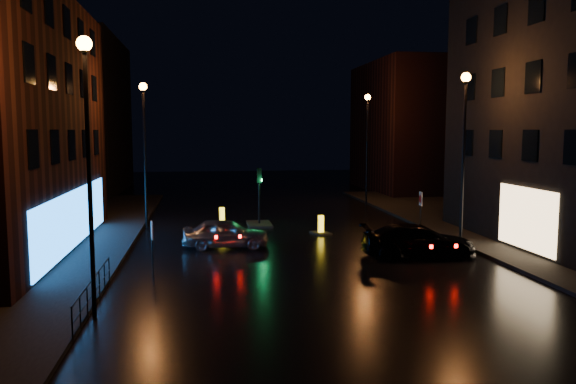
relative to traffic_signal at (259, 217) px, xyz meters
name	(u,v)px	position (x,y,z in m)	size (l,w,h in m)	color
ground	(331,289)	(1.20, -14.00, -0.50)	(120.00, 120.00, 0.00)	black
pavement_right	(552,235)	(15.20, -6.00, -0.43)	(12.00, 44.00, 0.15)	black
building_far_left	(76,116)	(-14.80, 21.00, 6.50)	(8.00, 16.00, 14.00)	black
building_far_right	(410,127)	(16.20, 18.00, 5.50)	(8.00, 14.00, 12.00)	black
street_lamp_lnear	(88,134)	(-6.60, -16.00, 5.06)	(0.44, 0.44, 8.37)	black
street_lamp_lfar	(144,132)	(-6.60, 0.00, 5.06)	(0.44, 0.44, 8.37)	black
street_lamp_rnear	(464,133)	(9.00, -8.00, 5.06)	(0.44, 0.44, 8.37)	black
street_lamp_rfar	(367,132)	(9.00, 8.00, 5.06)	(0.44, 0.44, 8.37)	black
traffic_signal	(259,217)	(0.00, 0.00, 0.00)	(1.40, 2.40, 3.45)	black
guard_railing	(93,285)	(-6.80, -15.00, 0.24)	(0.05, 6.04, 1.00)	black
silver_hatchback	(226,233)	(-2.24, -6.24, 0.20)	(1.67, 4.15, 1.41)	#ACB0B4
dark_sedan	(418,241)	(6.20, -9.60, 0.23)	(2.07, 5.08, 1.47)	black
bollard_near	(321,230)	(3.06, -3.40, -0.28)	(1.12, 1.37, 1.04)	black
bollard_far	(222,222)	(-2.22, 0.19, -0.26)	(1.03, 1.37, 1.09)	black
road_sign_left	(152,235)	(-5.30, -11.00, 1.09)	(0.13, 0.51, 2.12)	black
road_sign_right	(421,202)	(8.54, -3.98, 1.22)	(0.13, 0.56, 2.30)	black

